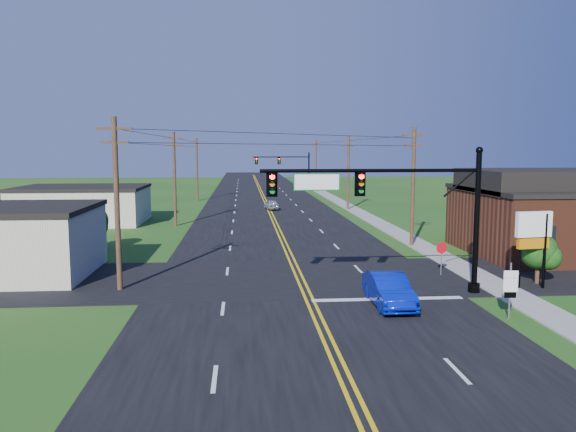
{
  "coord_description": "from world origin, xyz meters",
  "views": [
    {
      "loc": [
        -3.05,
        -19.36,
        7.35
      ],
      "look_at": [
        -0.65,
        10.0,
        3.84
      ],
      "focal_mm": 35.0,
      "sensor_mm": 36.0,
      "label": 1
    }
  ],
  "objects": [
    {
      "name": "utility_pole_left_a",
      "position": [
        -9.5,
        10.0,
        4.72
      ],
      "size": [
        1.8,
        0.28,
        9.0
      ],
      "color": "#322717",
      "rests_on": "ground"
    },
    {
      "name": "road_cross",
      "position": [
        0.0,
        12.0,
        0.02
      ],
      "size": [
        70.0,
        10.0,
        0.04
      ],
      "primitive_type": "cube",
      "color": "black",
      "rests_on": "ground"
    },
    {
      "name": "tree_left",
      "position": [
        -14.0,
        22.0,
        2.16
      ],
      "size": [
        2.4,
        2.4,
        3.37
      ],
      "color": "#322717",
      "rests_on": "ground"
    },
    {
      "name": "signal_mast_far",
      "position": [
        4.44,
        80.0,
        4.55
      ],
      "size": [
        10.98,
        0.6,
        7.48
      ],
      "color": "black",
      "rests_on": "ground"
    },
    {
      "name": "sidewalk",
      "position": [
        10.5,
        40.0,
        0.04
      ],
      "size": [
        2.0,
        160.0,
        0.08
      ],
      "primitive_type": "cube",
      "color": "gray",
      "rests_on": "ground"
    },
    {
      "name": "utility_pole_right_c",
      "position": [
        9.8,
        78.0,
        4.72
      ],
      "size": [
        1.8,
        0.28,
        9.0
      ],
      "color": "#322717",
      "rests_on": "ground"
    },
    {
      "name": "utility_pole_right_b",
      "position": [
        9.8,
        48.0,
        4.72
      ],
      "size": [
        1.8,
        0.28,
        9.0
      ],
      "color": "#322717",
      "rests_on": "ground"
    },
    {
      "name": "cream_bldg_far",
      "position": [
        -19.0,
        38.0,
        1.86
      ],
      "size": [
        12.2,
        9.2,
        3.7
      ],
      "color": "beige",
      "rests_on": "ground"
    },
    {
      "name": "pylon_sign",
      "position": [
        12.12,
        8.5,
        3.01
      ],
      "size": [
        2.03,
        0.56,
        4.13
      ],
      "rotation": [
        0.0,
        0.0,
        0.14
      ],
      "color": "black",
      "rests_on": "ground"
    },
    {
      "name": "ground",
      "position": [
        0.0,
        0.0,
        0.0
      ],
      "size": [
        260.0,
        260.0,
        0.0
      ],
      "primitive_type": "plane",
      "color": "#174B15",
      "rests_on": "ground"
    },
    {
      "name": "utility_pole_right_a",
      "position": [
        9.8,
        22.0,
        4.72
      ],
      "size": [
        1.8,
        0.28,
        9.0
      ],
      "color": "#322717",
      "rests_on": "ground"
    },
    {
      "name": "cream_bldg_near",
      "position": [
        -17.0,
        14.0,
        2.06
      ],
      "size": [
        10.2,
        8.2,
        4.1
      ],
      "color": "beige",
      "rests_on": "ground"
    },
    {
      "name": "blue_car",
      "position": [
        3.76,
        5.87,
        0.75
      ],
      "size": [
        1.6,
        4.58,
        1.51
      ],
      "primitive_type": "imported",
      "rotation": [
        0.0,
        0.0,
        0.0
      ],
      "color": "#081BB5",
      "rests_on": "ground"
    },
    {
      "name": "utility_pole_left_c",
      "position": [
        -9.5,
        62.0,
        4.72
      ],
      "size": [
        1.8,
        0.28,
        9.0
      ],
      "color": "#322717",
      "rests_on": "ground"
    },
    {
      "name": "road_main",
      "position": [
        0.0,
        50.0,
        0.02
      ],
      "size": [
        16.0,
        220.0,
        0.04
      ],
      "primitive_type": "cube",
      "color": "black",
      "rests_on": "ground"
    },
    {
      "name": "tree_right_back",
      "position": [
        16.0,
        26.0,
        2.6
      ],
      "size": [
        3.0,
        3.0,
        4.1
      ],
      "color": "#322717",
      "rests_on": "ground"
    },
    {
      "name": "shrub_corner",
      "position": [
        13.0,
        9.5,
        1.85
      ],
      "size": [
        2.0,
        2.0,
        2.86
      ],
      "color": "#322717",
      "rests_on": "ground"
    },
    {
      "name": "brick_building",
      "position": [
        20.0,
        18.0,
        2.35
      ],
      "size": [
        14.2,
        11.2,
        4.7
      ],
      "color": "#5D2B1A",
      "rests_on": "ground"
    },
    {
      "name": "signal_mast_main",
      "position": [
        4.34,
        8.0,
        4.75
      ],
      "size": [
        11.3,
        0.6,
        7.48
      ],
      "color": "black",
      "rests_on": "ground"
    },
    {
      "name": "utility_pole_left_b",
      "position": [
        -9.5,
        35.0,
        4.72
      ],
      "size": [
        1.8,
        0.28,
        9.0
      ],
      "color": "#322717",
      "rests_on": "ground"
    },
    {
      "name": "stop_sign",
      "position": [
        8.5,
        11.98,
        1.45
      ],
      "size": [
        0.7,
        0.2,
        2.01
      ],
      "rotation": [
        0.0,
        0.0,
        0.24
      ],
      "color": "slate",
      "rests_on": "ground"
    },
    {
      "name": "distant_car",
      "position": [
        0.48,
        48.67,
        0.6
      ],
      "size": [
        1.86,
        3.67,
        1.2
      ],
      "primitive_type": "imported",
      "rotation": [
        0.0,
        0.0,
        3.27
      ],
      "color": "#B8B8BD",
      "rests_on": "ground"
    },
    {
      "name": "route_sign",
      "position": [
        8.47,
        3.48,
        1.45
      ],
      "size": [
        0.62,
        0.13,
        2.49
      ],
      "rotation": [
        0.0,
        0.0,
        -0.12
      ],
      "color": "slate",
      "rests_on": "ground"
    }
  ]
}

